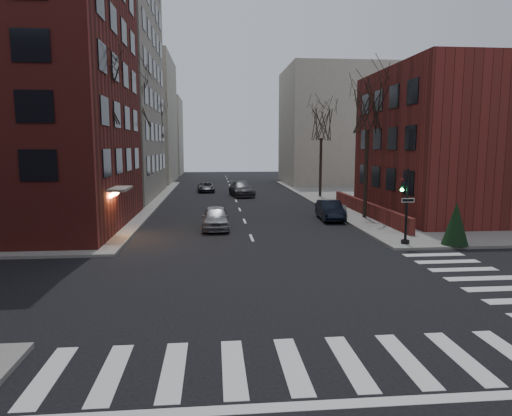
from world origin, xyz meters
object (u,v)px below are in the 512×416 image
at_px(evergreen_shrub, 456,224).
at_px(tree_right_a, 368,107).
at_px(tree_left_a, 99,92).
at_px(tree_right_b, 321,123).
at_px(car_lane_far, 206,187).
at_px(car_lane_gray, 242,189).
at_px(traffic_signal, 405,211).
at_px(parked_sedan, 330,210).
at_px(streetlamp_near, 135,160).
at_px(tree_left_b, 134,103).
at_px(tree_left_c, 155,122).
at_px(streetlamp_far, 163,155).
at_px(car_lane_silver, 216,218).
at_px(sandwich_board, 343,211).

bearing_deg(evergreen_shrub, tree_right_a, 100.15).
relative_size(tree_left_a, tree_right_b, 1.12).
xyz_separation_m(tree_right_b, car_lane_far, (-11.85, 7.03, -7.02)).
distance_m(car_lane_gray, evergreen_shrub, 27.52).
bearing_deg(traffic_signal, parked_sedan, 100.97).
distance_m(tree_right_a, car_lane_far, 25.27).
relative_size(tree_right_a, car_lane_far, 2.40).
distance_m(tree_left_a, streetlamp_near, 9.07).
distance_m(tree_left_b, parked_sedan, 18.90).
bearing_deg(tree_left_c, car_lane_far, -9.54).
xyz_separation_m(traffic_signal, streetlamp_far, (-16.14, 33.01, 2.33)).
height_order(tree_left_a, streetlamp_far, tree_left_a).
bearing_deg(traffic_signal, streetlamp_near, 141.13).
relative_size(parked_sedan, car_lane_far, 1.05).
bearing_deg(streetlamp_far, car_lane_silver, -77.17).
distance_m(traffic_signal, tree_left_b, 24.87).
bearing_deg(tree_right_a, tree_left_a, -167.20).
bearing_deg(tree_left_c, streetlamp_near, -88.09).
relative_size(parked_sedan, evergreen_shrub, 1.88).
relative_size(tree_right_a, streetlamp_near, 1.55).
bearing_deg(sandwich_board, tree_right_b, 73.22).
height_order(car_lane_silver, sandwich_board, car_lane_silver).
relative_size(tree_right_b, car_lane_gray, 1.72).
xyz_separation_m(tree_right_a, car_lane_gray, (-8.00, 16.25, -7.25)).
relative_size(tree_left_a, tree_left_c, 1.06).
distance_m(streetlamp_near, evergreen_shrub, 23.25).
distance_m(tree_right_b, car_lane_far, 15.47).
bearing_deg(tree_right_b, tree_left_a, -134.36).
bearing_deg(streetlamp_near, streetlamp_far, 90.00).
distance_m(car_lane_silver, car_lane_gray, 19.38).
distance_m(car_lane_far, sandwich_board, 23.02).
distance_m(streetlamp_far, car_lane_far, 6.99).
bearing_deg(car_lane_far, tree_left_b, -117.12).
bearing_deg(car_lane_silver, car_lane_far, 92.75).
distance_m(tree_left_c, tree_right_a, 28.17).
xyz_separation_m(streetlamp_far, evergreen_shrub, (18.70, -33.50, -2.95)).
height_order(parked_sedan, car_lane_silver, car_lane_silver).
xyz_separation_m(tree_left_a, sandwich_board, (16.10, 4.47, -7.88)).
bearing_deg(tree_left_b, sandwich_board, -25.07).
bearing_deg(parked_sedan, tree_right_b, 82.32).
relative_size(tree_left_b, evergreen_shrub, 4.76).
relative_size(tree_right_b, parked_sedan, 2.15).
height_order(traffic_signal, tree_left_b, tree_left_b).
bearing_deg(sandwich_board, streetlamp_near, 156.71).
distance_m(traffic_signal, car_lane_far, 32.01).
bearing_deg(tree_left_a, parked_sedan, 14.77).
distance_m(tree_left_b, streetlamp_near, 6.18).
relative_size(tree_left_a, car_lane_gray, 1.92).
bearing_deg(car_lane_far, streetlamp_near, -110.14).
bearing_deg(evergreen_shrub, tree_left_b, 137.80).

